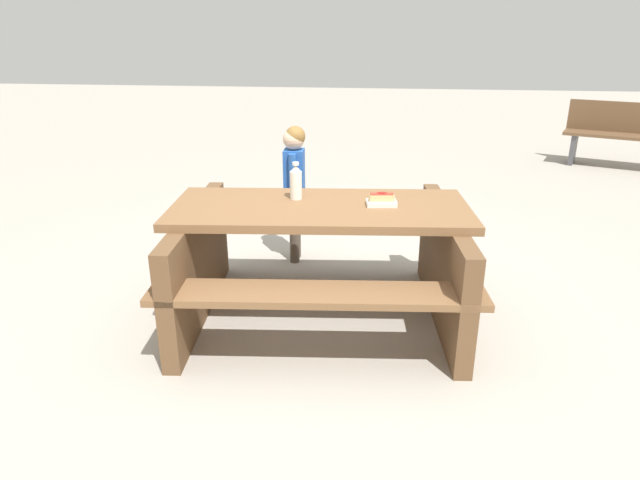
{
  "coord_description": "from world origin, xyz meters",
  "views": [
    {
      "loc": [
        0.41,
        -3.14,
        1.74
      ],
      "look_at": [
        0.0,
        0.0,
        0.52
      ],
      "focal_mm": 30.77,
      "sensor_mm": 36.0,
      "label": 1
    }
  ],
  "objects_px": {
    "hotdog_tray": "(382,200)",
    "park_bench_near": "(626,134)",
    "soda_bottle": "(296,182)",
    "child_in_coat": "(294,177)",
    "picnic_table": "(320,252)"
  },
  "relations": [
    {
      "from": "child_in_coat",
      "to": "park_bench_near",
      "type": "height_order",
      "value": "child_in_coat"
    },
    {
      "from": "child_in_coat",
      "to": "soda_bottle",
      "type": "bearing_deg",
      "value": -79.3
    },
    {
      "from": "hotdog_tray",
      "to": "park_bench_near",
      "type": "bearing_deg",
      "value": 55.59
    },
    {
      "from": "picnic_table",
      "to": "soda_bottle",
      "type": "distance_m",
      "value": 0.46
    },
    {
      "from": "picnic_table",
      "to": "hotdog_tray",
      "type": "height_order",
      "value": "hotdog_tray"
    },
    {
      "from": "picnic_table",
      "to": "soda_bottle",
      "type": "xyz_separation_m",
      "value": [
        -0.17,
        0.12,
        0.41
      ]
    },
    {
      "from": "soda_bottle",
      "to": "picnic_table",
      "type": "bearing_deg",
      "value": -35.11
    },
    {
      "from": "picnic_table",
      "to": "park_bench_near",
      "type": "xyz_separation_m",
      "value": [
        3.5,
        4.62,
        0.0
      ]
    },
    {
      "from": "hotdog_tray",
      "to": "soda_bottle",
      "type": "bearing_deg",
      "value": 172.43
    },
    {
      "from": "soda_bottle",
      "to": "child_in_coat",
      "type": "bearing_deg",
      "value": 100.7
    },
    {
      "from": "soda_bottle",
      "to": "child_in_coat",
      "type": "height_order",
      "value": "child_in_coat"
    },
    {
      "from": "soda_bottle",
      "to": "child_in_coat",
      "type": "xyz_separation_m",
      "value": [
        -0.15,
        0.79,
        -0.17
      ]
    },
    {
      "from": "picnic_table",
      "to": "child_in_coat",
      "type": "bearing_deg",
      "value": 109.22
    },
    {
      "from": "hotdog_tray",
      "to": "park_bench_near",
      "type": "distance_m",
      "value": 5.56
    },
    {
      "from": "picnic_table",
      "to": "hotdog_tray",
      "type": "distance_m",
      "value": 0.5
    }
  ]
}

